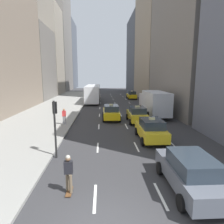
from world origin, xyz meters
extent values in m
cube|color=gray|center=(-7.00, 27.00, 0.07)|extent=(8.00, 66.00, 0.15)
cube|color=white|center=(-0.20, 2.00, 0.01)|extent=(0.12, 2.00, 0.01)
cube|color=white|center=(-0.20, 8.00, 0.01)|extent=(0.12, 2.00, 0.01)
cube|color=white|center=(-0.20, 14.00, 0.01)|extent=(0.12, 2.00, 0.01)
cube|color=white|center=(-0.20, 20.00, 0.01)|extent=(0.12, 2.00, 0.01)
cube|color=white|center=(-0.20, 26.00, 0.01)|extent=(0.12, 2.00, 0.01)
cube|color=white|center=(-0.20, 32.00, 0.01)|extent=(0.12, 2.00, 0.01)
cube|color=white|center=(-0.20, 38.00, 0.01)|extent=(0.12, 2.00, 0.01)
cube|color=white|center=(-0.20, 44.00, 0.01)|extent=(0.12, 2.00, 0.01)
cube|color=white|center=(-0.20, 50.00, 0.01)|extent=(0.12, 2.00, 0.01)
cube|color=white|center=(2.60, 2.00, 0.01)|extent=(0.12, 2.00, 0.01)
cube|color=white|center=(2.60, 8.00, 0.01)|extent=(0.12, 2.00, 0.01)
cube|color=white|center=(2.60, 14.00, 0.01)|extent=(0.12, 2.00, 0.01)
cube|color=white|center=(2.60, 20.00, 0.01)|extent=(0.12, 2.00, 0.01)
cube|color=white|center=(2.60, 26.00, 0.01)|extent=(0.12, 2.00, 0.01)
cube|color=white|center=(2.60, 32.00, 0.01)|extent=(0.12, 2.00, 0.01)
cube|color=white|center=(2.60, 38.00, 0.01)|extent=(0.12, 2.00, 0.01)
cube|color=white|center=(2.60, 44.00, 0.01)|extent=(0.12, 2.00, 0.01)
cube|color=white|center=(2.60, 50.00, 0.01)|extent=(0.12, 2.00, 0.01)
cube|color=white|center=(5.40, 2.00, 0.01)|extent=(0.12, 2.00, 0.01)
cube|color=white|center=(5.40, 8.00, 0.01)|extent=(0.12, 2.00, 0.01)
cube|color=white|center=(5.40, 14.00, 0.01)|extent=(0.12, 2.00, 0.01)
cube|color=white|center=(5.40, 20.00, 0.01)|extent=(0.12, 2.00, 0.01)
cube|color=white|center=(5.40, 26.00, 0.01)|extent=(0.12, 2.00, 0.01)
cube|color=white|center=(5.40, 32.00, 0.01)|extent=(0.12, 2.00, 0.01)
cube|color=white|center=(5.40, 38.00, 0.01)|extent=(0.12, 2.00, 0.01)
cube|color=white|center=(5.40, 44.00, 0.01)|extent=(0.12, 2.00, 0.01)
cube|color=white|center=(5.40, 50.00, 0.01)|extent=(0.12, 2.00, 0.01)
cube|color=slate|center=(-14.00, 39.11, 7.56)|extent=(6.00, 12.21, 15.13)
cube|color=gray|center=(-14.00, 51.20, 11.61)|extent=(6.00, 10.66, 23.23)
cube|color=slate|center=(-14.00, 65.68, 17.52)|extent=(6.00, 16.31, 35.05)
cube|color=#4C515B|center=(-14.00, 82.11, 13.50)|extent=(6.00, 16.06, 26.99)
cube|color=slate|center=(12.00, 22.79, 10.00)|extent=(6.00, 17.44, 19.99)
cube|color=gray|center=(12.00, 40.60, 18.12)|extent=(6.00, 17.55, 36.24)
cube|color=#4C515B|center=(12.00, 58.39, 11.34)|extent=(6.00, 17.56, 22.68)
cube|color=yellow|center=(4.00, 15.87, 0.71)|extent=(1.80, 4.40, 0.76)
cube|color=#28333D|center=(4.00, 15.60, 1.41)|extent=(1.58, 2.29, 0.64)
cube|color=#F2E599|center=(4.00, 15.60, 1.80)|extent=(0.44, 0.20, 0.14)
cylinder|color=black|center=(3.10, 17.23, 0.33)|extent=(0.22, 0.66, 0.66)
cylinder|color=black|center=(4.90, 17.23, 0.33)|extent=(0.22, 0.66, 0.66)
cylinder|color=black|center=(3.10, 14.50, 0.33)|extent=(0.22, 0.66, 0.66)
cylinder|color=black|center=(4.90, 14.50, 0.33)|extent=(0.22, 0.66, 0.66)
cube|color=yellow|center=(6.80, 38.71, 0.71)|extent=(1.80, 4.40, 0.76)
cube|color=#28333D|center=(6.80, 38.45, 1.41)|extent=(1.58, 2.29, 0.64)
cube|color=#F2E599|center=(6.80, 38.45, 1.80)|extent=(0.44, 0.20, 0.14)
cylinder|color=black|center=(5.90, 40.07, 0.33)|extent=(0.22, 0.66, 0.66)
cylinder|color=black|center=(7.70, 40.07, 0.33)|extent=(0.22, 0.66, 0.66)
cylinder|color=black|center=(5.90, 37.35, 0.33)|extent=(0.22, 0.66, 0.66)
cylinder|color=black|center=(7.70, 37.35, 0.33)|extent=(0.22, 0.66, 0.66)
cube|color=yellow|center=(4.00, 9.56, 0.71)|extent=(1.80, 4.40, 0.76)
cube|color=#28333D|center=(4.00, 9.30, 1.41)|extent=(1.58, 2.29, 0.64)
cube|color=#F2E599|center=(4.00, 9.30, 1.80)|extent=(0.44, 0.20, 0.14)
cylinder|color=black|center=(3.10, 10.92, 0.33)|extent=(0.22, 0.66, 0.66)
cylinder|color=black|center=(4.90, 10.92, 0.33)|extent=(0.22, 0.66, 0.66)
cylinder|color=black|center=(3.10, 8.20, 0.33)|extent=(0.22, 0.66, 0.66)
cylinder|color=black|center=(4.90, 8.20, 0.33)|extent=(0.22, 0.66, 0.66)
cube|color=yellow|center=(1.20, 17.36, 0.71)|extent=(1.80, 4.40, 0.76)
cube|color=#28333D|center=(1.20, 17.09, 1.41)|extent=(1.58, 2.29, 0.64)
cube|color=#F2E599|center=(1.20, 17.09, 1.80)|extent=(0.44, 0.20, 0.14)
cylinder|color=black|center=(0.30, 18.72, 0.33)|extent=(0.22, 0.66, 0.66)
cylinder|color=black|center=(2.10, 18.72, 0.33)|extent=(0.22, 0.66, 0.66)
cylinder|color=black|center=(0.30, 15.99, 0.33)|extent=(0.22, 0.66, 0.66)
cylinder|color=black|center=(2.10, 15.99, 0.33)|extent=(0.22, 0.66, 0.66)
cube|color=#565B66|center=(4.00, 2.44, 0.70)|extent=(1.80, 4.64, 0.74)
cube|color=#28333D|center=(4.00, 2.16, 1.39)|extent=(1.58, 2.41, 0.64)
cylinder|color=black|center=(3.10, 3.88, 0.33)|extent=(0.22, 0.66, 0.66)
cylinder|color=black|center=(4.90, 3.88, 0.33)|extent=(0.22, 0.66, 0.66)
cylinder|color=black|center=(3.10, 1.00, 0.33)|extent=(0.22, 0.66, 0.66)
cube|color=silver|center=(-1.60, 33.48, 1.80)|extent=(2.50, 11.60, 2.90)
cube|color=#28333D|center=(-1.60, 39.23, 2.15)|extent=(2.30, 0.12, 1.40)
cube|color=#28333D|center=(-2.81, 33.48, 2.15)|extent=(0.08, 9.86, 1.10)
cube|color=yellow|center=(-1.60, 39.23, 3.05)|extent=(1.50, 0.10, 0.36)
cylinder|color=black|center=(-2.85, 37.07, 0.50)|extent=(0.30, 1.00, 1.00)
cylinder|color=black|center=(-0.35, 37.07, 0.50)|extent=(0.30, 1.00, 1.00)
cylinder|color=black|center=(-2.85, 30.29, 0.50)|extent=(0.30, 1.00, 1.00)
cylinder|color=black|center=(-0.35, 30.29, 0.50)|extent=(0.30, 1.00, 1.00)
cube|color=silver|center=(6.80, 22.75, 1.50)|extent=(2.10, 2.40, 2.10)
cube|color=#28333D|center=(6.80, 23.90, 1.80)|extent=(1.90, 0.10, 0.90)
cube|color=silver|center=(6.80, 18.55, 1.80)|extent=(2.30, 6.00, 2.70)
cylinder|color=black|center=(5.75, 22.75, 0.45)|extent=(0.28, 0.90, 0.90)
cylinder|color=black|center=(7.85, 22.75, 0.45)|extent=(0.28, 0.90, 0.90)
cylinder|color=black|center=(5.65, 17.35, 0.45)|extent=(0.28, 0.90, 0.90)
cylinder|color=black|center=(7.95, 17.35, 0.45)|extent=(0.28, 0.90, 0.90)
cube|color=brown|center=(-1.34, 2.43, 0.05)|extent=(0.24, 0.80, 0.03)
cylinder|color=black|center=(-1.34, 2.71, 0.03)|extent=(0.18, 0.05, 0.05)
cylinder|color=black|center=(-1.34, 2.15, 0.03)|extent=(0.18, 0.05, 0.05)
cylinder|color=brown|center=(-1.43, 2.55, 0.48)|extent=(0.14, 0.14, 0.84)
cylinder|color=brown|center=(-1.25, 2.31, 0.48)|extent=(0.14, 0.14, 0.84)
cube|color=black|center=(-1.34, 2.43, 1.19)|extent=(0.36, 0.22, 0.56)
sphere|color=brown|center=(-1.34, 2.43, 1.58)|extent=(0.22, 0.22, 0.22)
sphere|color=#B2AD9E|center=(-1.34, 2.43, 1.65)|extent=(0.20, 0.20, 0.20)
cylinder|color=gray|center=(-3.83, 14.53, 0.58)|extent=(0.14, 0.14, 0.86)
cylinder|color=gray|center=(-3.65, 14.53, 0.58)|extent=(0.14, 0.14, 0.86)
cube|color=red|center=(-3.74, 14.53, 1.29)|extent=(0.36, 0.22, 0.56)
sphere|color=#9E7051|center=(-3.74, 14.53, 1.69)|extent=(0.22, 0.22, 0.22)
cylinder|color=black|center=(-2.75, 6.33, 1.80)|extent=(0.12, 0.12, 3.60)
cube|color=black|center=(-2.75, 6.51, 3.15)|extent=(0.24, 0.20, 0.72)
sphere|color=red|center=(-2.75, 6.62, 3.38)|extent=(0.14, 0.14, 0.14)
sphere|color=#4C3F14|center=(-2.75, 6.62, 3.15)|extent=(0.14, 0.14, 0.14)
sphere|color=#198C2D|center=(-2.75, 6.62, 2.92)|extent=(0.14, 0.14, 0.14)
camera|label=1|loc=(0.13, -5.65, 5.05)|focal=32.00mm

